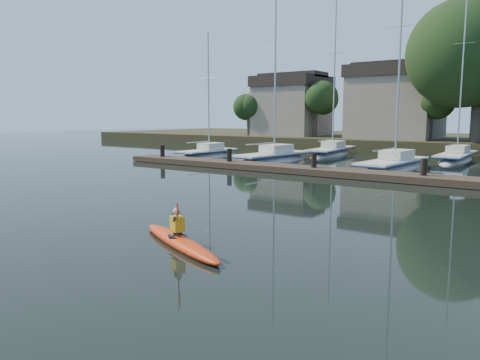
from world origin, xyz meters
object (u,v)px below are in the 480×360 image
Objects in this scene: sailboat_6 at (456,163)px; sailboat_1 at (272,164)px; kayak at (179,239)px; sailboat_5 at (331,157)px; sailboat_0 at (208,159)px; dock at (365,174)px; sailboat_2 at (393,173)px.

sailboat_1 is at bearing -142.00° from sailboat_6.
kayak is at bearing -58.58° from sailboat_1.
kayak is 0.29× the size of sailboat_6.
kayak is 29.16m from sailboat_5.
sailboat_6 is (16.85, 8.36, 0.01)m from sailboat_0.
sailboat_6 reaches higher than sailboat_5.
sailboat_6 is at bearing 81.87° from dock.
sailboat_0 is 14.94m from sailboat_2.
sailboat_5 is at bearing -175.98° from sailboat_6.
sailboat_2 is 10.86m from sailboat_5.
sailboat_1 is (-8.71, 4.79, -0.39)m from dock.
sailboat_6 is (1.92, 8.53, 0.02)m from sailboat_2.
sailboat_0 is 0.76× the size of sailboat_6.
sailboat_1 is at bearing -0.38° from sailboat_0.
sailboat_6 is at bearing 0.25° from sailboat_5.
sailboat_0 is at bearing -138.68° from sailboat_5.
kayak is 0.28× the size of sailboat_2.
sailboat_1 is 0.96× the size of sailboat_6.
sailboat_1 is at bearing -175.80° from sailboat_2.
sailboat_5 is (1.04, 7.74, 0.01)m from sailboat_1.
kayak is at bearing -83.38° from sailboat_2.
sailboat_1 reaches higher than dock.
sailboat_1 is 0.95× the size of sailboat_2.
dock is 14.70m from sailboat_5.
sailboat_0 is at bearing 161.51° from dock.
sailboat_2 is 1.02× the size of sailboat_6.
sailboat_2 is at bearing 116.10° from kayak.
sailboat_6 is (10.62, 8.57, 0.02)m from sailboat_1.
sailboat_0 reaches higher than kayak.
sailboat_2 reaches higher than kayak.
sailboat_2 is at bearing 0.90° from sailboat_0.
dock is at bearing 116.89° from kayak.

